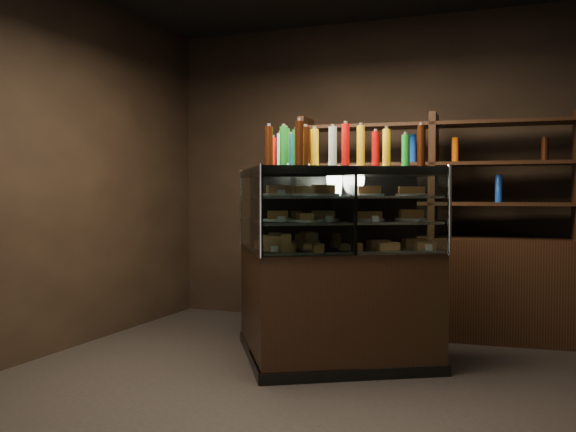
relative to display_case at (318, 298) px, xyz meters
The scene contains 6 objects.
ground 1.05m from the display_case, 62.86° to the right, with size 5.00×5.00×0.00m, color black.
room_shell 1.71m from the display_case, 62.86° to the right, with size 5.02×5.02×3.01m.
display_case is the anchor object (origin of this frame).
food_display 0.64m from the display_case, 104.30° to the right, with size 1.46×1.16×0.46m.
bottles_top 1.13m from the display_case, 75.70° to the left, with size 1.29×1.01×0.30m.
back_shelving 1.41m from the display_case, 61.16° to the left, with size 2.45×0.57×2.00m.
Camera 1 is at (1.12, -3.76, 1.29)m, focal length 40.00 mm.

